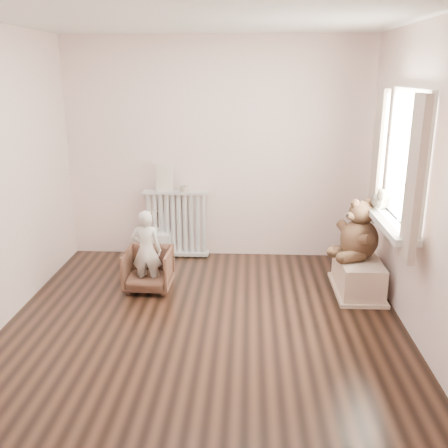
{
  "coord_description": "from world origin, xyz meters",
  "views": [
    {
      "loc": [
        0.38,
        -4.09,
        2.19
      ],
      "look_at": [
        0.15,
        0.45,
        0.8
      ],
      "focal_mm": 40.0,
      "sensor_mm": 36.0,
      "label": 1
    }
  ],
  "objects_px": {
    "child": "(147,251)",
    "teddy_bear": "(360,229)",
    "armchair": "(148,269)",
    "plush_cat": "(380,199)",
    "radiator": "(176,226)",
    "toy_vanity": "(156,235)",
    "toy_bench": "(358,273)"
  },
  "relations": [
    {
      "from": "radiator",
      "to": "toy_vanity",
      "type": "distance_m",
      "value": 0.27
    },
    {
      "from": "toy_bench",
      "to": "plush_cat",
      "type": "height_order",
      "value": "plush_cat"
    },
    {
      "from": "toy_vanity",
      "to": "teddy_bear",
      "type": "height_order",
      "value": "teddy_bear"
    },
    {
      "from": "radiator",
      "to": "child",
      "type": "relative_size",
      "value": 0.97
    },
    {
      "from": "armchair",
      "to": "teddy_bear",
      "type": "bearing_deg",
      "value": 3.4
    },
    {
      "from": "toy_vanity",
      "to": "teddy_bear",
      "type": "xyz_separation_m",
      "value": [
        2.26,
        -0.88,
        0.4
      ]
    },
    {
      "from": "radiator",
      "to": "toy_vanity",
      "type": "bearing_deg",
      "value": -173.08
    },
    {
      "from": "child",
      "to": "teddy_bear",
      "type": "height_order",
      "value": "teddy_bear"
    },
    {
      "from": "toy_bench",
      "to": "toy_vanity",
      "type": "bearing_deg",
      "value": 158.24
    },
    {
      "from": "armchair",
      "to": "radiator",
      "type": "bearing_deg",
      "value": 82.44
    },
    {
      "from": "armchair",
      "to": "toy_bench",
      "type": "distance_m",
      "value": 2.17
    },
    {
      "from": "teddy_bear",
      "to": "armchair",
      "type": "bearing_deg",
      "value": 160.92
    },
    {
      "from": "toy_vanity",
      "to": "armchair",
      "type": "relative_size",
      "value": 1.17
    },
    {
      "from": "toy_vanity",
      "to": "child",
      "type": "bearing_deg",
      "value": -84.65
    },
    {
      "from": "radiator",
      "to": "toy_vanity",
      "type": "relative_size",
      "value": 1.46
    },
    {
      "from": "child",
      "to": "plush_cat",
      "type": "relative_size",
      "value": 3.21
    },
    {
      "from": "toy_bench",
      "to": "plush_cat",
      "type": "distance_m",
      "value": 0.81
    },
    {
      "from": "radiator",
      "to": "teddy_bear",
      "type": "height_order",
      "value": "teddy_bear"
    },
    {
      "from": "radiator",
      "to": "plush_cat",
      "type": "distance_m",
      "value": 2.45
    },
    {
      "from": "child",
      "to": "teddy_bear",
      "type": "bearing_deg",
      "value": -175.27
    },
    {
      "from": "child",
      "to": "toy_bench",
      "type": "xyz_separation_m",
      "value": [
        2.17,
        0.11,
        -0.25
      ]
    },
    {
      "from": "teddy_bear",
      "to": "toy_bench",
      "type": "bearing_deg",
      "value": -92.72
    },
    {
      "from": "child",
      "to": "teddy_bear",
      "type": "distance_m",
      "value": 2.18
    },
    {
      "from": "toy_vanity",
      "to": "child",
      "type": "relative_size",
      "value": 0.66
    },
    {
      "from": "toy_vanity",
      "to": "armchair",
      "type": "distance_m",
      "value": 0.97
    },
    {
      "from": "armchair",
      "to": "plush_cat",
      "type": "relative_size",
      "value": 1.82
    },
    {
      "from": "toy_bench",
      "to": "teddy_bear",
      "type": "height_order",
      "value": "teddy_bear"
    },
    {
      "from": "radiator",
      "to": "toy_bench",
      "type": "relative_size",
      "value": 1.07
    },
    {
      "from": "teddy_bear",
      "to": "plush_cat",
      "type": "xyz_separation_m",
      "value": [
        0.15,
        -0.07,
        0.33
      ]
    },
    {
      "from": "child",
      "to": "teddy_bear",
      "type": "relative_size",
      "value": 1.39
    },
    {
      "from": "teddy_bear",
      "to": "plush_cat",
      "type": "bearing_deg",
      "value": -47.42
    },
    {
      "from": "armchair",
      "to": "plush_cat",
      "type": "xyz_separation_m",
      "value": [
        2.31,
        0.01,
        0.78
      ]
    }
  ]
}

